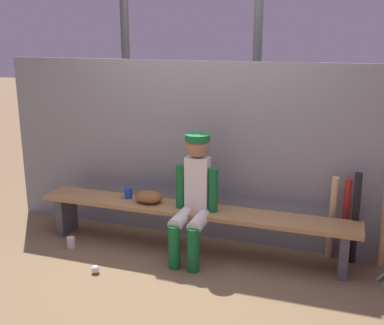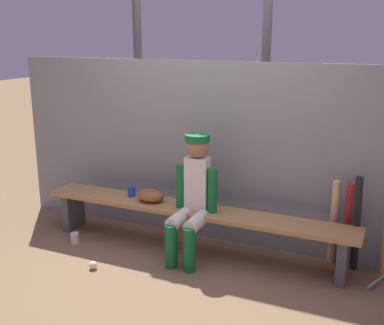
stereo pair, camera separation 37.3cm
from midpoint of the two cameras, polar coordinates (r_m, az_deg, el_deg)
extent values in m
plane|color=brown|center=(4.74, 2.29, -10.54)|extent=(30.00, 30.00, 0.00)
cube|color=gray|center=(4.76, 4.08, 1.15)|extent=(4.39, 0.03, 1.81)
cube|color=#AD7F4C|center=(4.57, 2.35, -5.73)|extent=(3.12, 0.36, 0.04)
cube|color=#4C4C51|center=(5.29, -12.05, -5.63)|extent=(0.08, 0.29, 0.41)
cube|color=#4C4C51|center=(4.38, 20.01, -10.80)|extent=(0.08, 0.29, 0.41)
cube|color=silver|center=(4.46, 3.03, -2.55)|extent=(0.22, 0.13, 0.50)
sphere|color=#9E7051|center=(4.36, 3.10, 1.99)|extent=(0.22, 0.22, 0.22)
cylinder|color=#14662D|center=(4.34, 3.11, 2.98)|extent=(0.23, 0.23, 0.06)
cylinder|color=silver|center=(4.42, 0.99, -6.71)|extent=(0.13, 0.38, 0.13)
cylinder|color=#14662D|center=(4.34, -0.02, -10.04)|extent=(0.11, 0.11, 0.41)
cylinder|color=#14662D|center=(4.51, 1.03, -2.98)|extent=(0.09, 0.09, 0.43)
cylinder|color=silver|center=(4.36, 3.18, -7.06)|extent=(0.13, 0.38, 0.13)
cylinder|color=#14662D|center=(4.28, 2.22, -10.46)|extent=(0.11, 0.11, 0.41)
cylinder|color=#14662D|center=(4.40, 4.87, -3.50)|extent=(0.09, 0.09, 0.43)
ellipsoid|color=brown|center=(4.71, -2.73, -4.02)|extent=(0.28, 0.20, 0.12)
cylinder|color=tan|center=(4.55, 18.86, -6.85)|extent=(0.09, 0.18, 0.82)
cylinder|color=#B22323|center=(4.57, 20.41, -7.03)|extent=(0.07, 0.14, 0.80)
cylinder|color=black|center=(4.46, 21.40, -6.99)|extent=(0.08, 0.20, 0.90)
sphere|color=white|center=(4.44, -9.39, -12.08)|extent=(0.07, 0.07, 0.07)
cylinder|color=silver|center=(4.97, -11.79, -8.89)|extent=(0.08, 0.08, 0.11)
cylinder|color=#1E47AD|center=(4.87, -5.08, -3.47)|extent=(0.08, 0.08, 0.11)
cylinder|color=#3F3F42|center=(5.94, -4.56, 7.72)|extent=(0.10, 0.10, 2.57)
cylinder|color=#3F3F42|center=(5.37, 10.61, 6.72)|extent=(0.10, 0.10, 2.57)
cylinder|color=black|center=(3.71, 24.30, -12.94)|extent=(0.15, 0.04, 0.16)
camera|label=1|loc=(0.19, -87.59, 0.66)|focal=44.56mm
camera|label=2|loc=(0.19, 92.41, -0.66)|focal=44.56mm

